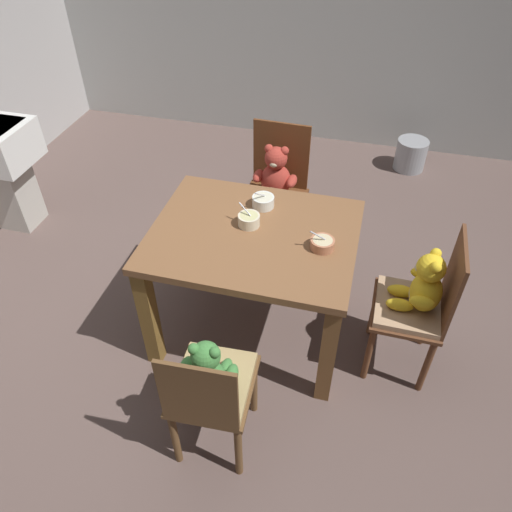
% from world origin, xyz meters
% --- Properties ---
extents(ground_plane, '(5.20, 5.20, 0.04)m').
position_xyz_m(ground_plane, '(0.00, 0.00, -0.02)').
color(ground_plane, brown).
extents(dining_table, '(1.08, 0.87, 0.74)m').
position_xyz_m(dining_table, '(0.00, 0.00, 0.61)').
color(dining_table, brown).
rests_on(dining_table, ground_plane).
extents(teddy_chair_near_right, '(0.37, 0.40, 0.90)m').
position_xyz_m(teddy_chair_near_right, '(0.89, -0.04, 0.53)').
color(teddy_chair_near_right, brown).
rests_on(teddy_chair_near_right, ground_plane).
extents(teddy_chair_far_center, '(0.43, 0.43, 0.90)m').
position_xyz_m(teddy_chair_far_center, '(-0.06, 0.80, 0.54)').
color(teddy_chair_far_center, brown).
rests_on(teddy_chair_far_center, ground_plane).
extents(teddy_chair_near_front, '(0.38, 0.42, 0.82)m').
position_xyz_m(teddy_chair_near_front, '(0.01, -0.78, 0.51)').
color(teddy_chair_near_front, brown).
rests_on(teddy_chair_near_front, ground_plane).
extents(porridge_bowl_white_far_center, '(0.12, 0.13, 0.12)m').
position_xyz_m(porridge_bowl_white_far_center, '(-0.01, 0.24, 0.78)').
color(porridge_bowl_white_far_center, silver).
rests_on(porridge_bowl_white_far_center, dining_table).
extents(porridge_bowl_cream_center, '(0.12, 0.12, 0.12)m').
position_xyz_m(porridge_bowl_cream_center, '(-0.04, 0.06, 0.78)').
color(porridge_bowl_cream_center, beige).
rests_on(porridge_bowl_cream_center, dining_table).
extents(porridge_bowl_terracotta_near_right, '(0.13, 0.12, 0.11)m').
position_xyz_m(porridge_bowl_terracotta_near_right, '(0.36, -0.03, 0.77)').
color(porridge_bowl_terracotta_near_right, '#BC7553').
rests_on(porridge_bowl_terracotta_near_right, dining_table).
extents(metal_pail, '(0.27, 0.27, 0.27)m').
position_xyz_m(metal_pail, '(0.88, 2.15, 0.14)').
color(metal_pail, '#93969B').
rests_on(metal_pail, ground_plane).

